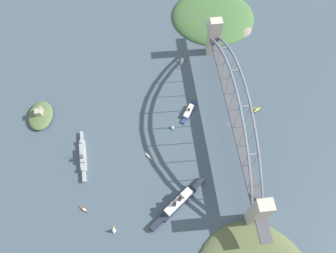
{
  "coord_description": "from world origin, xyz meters",
  "views": [
    {
      "loc": [
        -196.3,
        102.23,
        358.35
      ],
      "look_at": [
        0.0,
        79.17,
        8.0
      ],
      "focal_mm": 34.23,
      "sensor_mm": 36.0,
      "label": 1
    }
  ],
  "objects_px": {
    "seaplane_taxiing_near_bridge": "(257,110)",
    "ocean_liner": "(178,203)",
    "fort_island_mid_harbor": "(40,115)",
    "small_boat_3": "(149,156)",
    "harbor_ferry_steamer": "(189,111)",
    "small_boat_1": "(172,127)",
    "small_boat_2": "(113,230)",
    "naval_cruiser": "(83,156)",
    "small_boat_4": "(84,209)",
    "harbor_arch_bridge": "(233,110)",
    "small_boat_0": "(182,59)"
  },
  "relations": [
    {
      "from": "small_boat_2",
      "to": "small_boat_4",
      "type": "height_order",
      "value": "small_boat_2"
    },
    {
      "from": "seaplane_taxiing_near_bridge",
      "to": "small_boat_4",
      "type": "xyz_separation_m",
      "value": [
        -105.56,
        224.86,
        -1.56
      ]
    },
    {
      "from": "small_boat_4",
      "to": "small_boat_2",
      "type": "bearing_deg",
      "value": -129.87
    },
    {
      "from": "harbor_ferry_steamer",
      "to": "seaplane_taxiing_near_bridge",
      "type": "distance_m",
      "value": 89.56
    },
    {
      "from": "harbor_arch_bridge",
      "to": "harbor_ferry_steamer",
      "type": "xyz_separation_m",
      "value": [
        22.62,
        49.02,
        -30.33
      ]
    },
    {
      "from": "fort_island_mid_harbor",
      "to": "small_boat_0",
      "type": "xyz_separation_m",
      "value": [
        71.51,
        -196.07,
        0.44
      ]
    },
    {
      "from": "harbor_arch_bridge",
      "to": "naval_cruiser",
      "type": "height_order",
      "value": "harbor_arch_bridge"
    },
    {
      "from": "harbor_arch_bridge",
      "to": "naval_cruiser",
      "type": "distance_m",
      "value": 190.42
    },
    {
      "from": "small_boat_3",
      "to": "small_boat_4",
      "type": "bearing_deg",
      "value": 126.06
    },
    {
      "from": "ocean_liner",
      "to": "small_boat_1",
      "type": "height_order",
      "value": "ocean_liner"
    },
    {
      "from": "harbor_arch_bridge",
      "to": "seaplane_taxiing_near_bridge",
      "type": "bearing_deg",
      "value": -69.99
    },
    {
      "from": "small_boat_2",
      "to": "small_boat_0",
      "type": "bearing_deg",
      "value": -25.08
    },
    {
      "from": "ocean_liner",
      "to": "small_boat_2",
      "type": "xyz_separation_m",
      "value": [
        -21.16,
        73.21,
        -1.38
      ]
    },
    {
      "from": "small_boat_1",
      "to": "small_boat_0",
      "type": "bearing_deg",
      "value": -14.45
    },
    {
      "from": "harbor_ferry_steamer",
      "to": "small_boat_3",
      "type": "height_order",
      "value": "harbor_ferry_steamer"
    },
    {
      "from": "fort_island_mid_harbor",
      "to": "small_boat_1",
      "type": "height_order",
      "value": "fort_island_mid_harbor"
    },
    {
      "from": "small_boat_0",
      "to": "fort_island_mid_harbor",
      "type": "bearing_deg",
      "value": 110.04
    },
    {
      "from": "fort_island_mid_harbor",
      "to": "small_boat_2",
      "type": "height_order",
      "value": "fort_island_mid_harbor"
    },
    {
      "from": "small_boat_0",
      "to": "small_boat_2",
      "type": "xyz_separation_m",
      "value": [
        -227.97,
        106.7,
        -0.16
      ]
    },
    {
      "from": "harbor_ferry_steamer",
      "to": "small_boat_3",
      "type": "distance_m",
      "value": 81.41
    },
    {
      "from": "small_boat_4",
      "to": "small_boat_0",
      "type": "bearing_deg",
      "value": -34.73
    },
    {
      "from": "small_boat_0",
      "to": "small_boat_3",
      "type": "xyz_separation_m",
      "value": [
        -144.32,
        61.61,
        -3.7
      ]
    },
    {
      "from": "harbor_ferry_steamer",
      "to": "fort_island_mid_harbor",
      "type": "relative_size",
      "value": 0.8
    },
    {
      "from": "harbor_arch_bridge",
      "to": "small_boat_4",
      "type": "relative_size",
      "value": 29.99
    },
    {
      "from": "fort_island_mid_harbor",
      "to": "small_boat_3",
      "type": "distance_m",
      "value": 152.94
    },
    {
      "from": "fort_island_mid_harbor",
      "to": "small_boat_1",
      "type": "relative_size",
      "value": 5.86
    },
    {
      "from": "harbor_ferry_steamer",
      "to": "small_boat_2",
      "type": "xyz_separation_m",
      "value": [
        -140.68,
        103.15,
        1.85
      ]
    },
    {
      "from": "naval_cruiser",
      "to": "fort_island_mid_harbor",
      "type": "xyz_separation_m",
      "value": [
        64.57,
        55.26,
        0.81
      ]
    },
    {
      "from": "harbor_arch_bridge",
      "to": "small_boat_0",
      "type": "bearing_deg",
      "value": 22.48
    },
    {
      "from": "seaplane_taxiing_near_bridge",
      "to": "small_boat_1",
      "type": "bearing_deg",
      "value": 96.44
    },
    {
      "from": "fort_island_mid_harbor",
      "to": "seaplane_taxiing_near_bridge",
      "type": "distance_m",
      "value": 282.73
    },
    {
      "from": "small_boat_3",
      "to": "naval_cruiser",
      "type": "bearing_deg",
      "value": 84.06
    },
    {
      "from": "harbor_arch_bridge",
      "to": "small_boat_2",
      "type": "distance_m",
      "value": 194.7
    },
    {
      "from": "harbor_arch_bridge",
      "to": "ocean_liner",
      "type": "distance_m",
      "value": 127.9
    },
    {
      "from": "small_boat_1",
      "to": "small_boat_2",
      "type": "bearing_deg",
      "value": 146.67
    },
    {
      "from": "naval_cruiser",
      "to": "small_boat_4",
      "type": "height_order",
      "value": "naval_cruiser"
    },
    {
      "from": "harbor_arch_bridge",
      "to": "naval_cruiser",
      "type": "bearing_deg",
      "value": 98.0
    },
    {
      "from": "seaplane_taxiing_near_bridge",
      "to": "ocean_liner",
      "type": "bearing_deg",
      "value": 133.11
    },
    {
      "from": "naval_cruiser",
      "to": "seaplane_taxiing_near_bridge",
      "type": "bearing_deg",
      "value": -79.78
    },
    {
      "from": "ocean_liner",
      "to": "harbor_ferry_steamer",
      "type": "relative_size",
      "value": 1.96
    },
    {
      "from": "small_boat_2",
      "to": "small_boat_3",
      "type": "bearing_deg",
      "value": -28.33
    },
    {
      "from": "small_boat_1",
      "to": "small_boat_2",
      "type": "relative_size",
      "value": 0.83
    },
    {
      "from": "small_boat_1",
      "to": "small_boat_2",
      "type": "distance_m",
      "value": 143.48
    },
    {
      "from": "ocean_liner",
      "to": "small_boat_2",
      "type": "height_order",
      "value": "ocean_liner"
    },
    {
      "from": "seaplane_taxiing_near_bridge",
      "to": "small_boat_3",
      "type": "xyz_separation_m",
      "value": [
        -49.05,
        147.27,
        -1.58
      ]
    },
    {
      "from": "ocean_liner",
      "to": "small_boat_4",
      "type": "xyz_separation_m",
      "value": [
        5.98,
        105.71,
        -4.91
      ]
    },
    {
      "from": "harbor_ferry_steamer",
      "to": "small_boat_3",
      "type": "relative_size",
      "value": 3.72
    },
    {
      "from": "seaplane_taxiing_near_bridge",
      "to": "small_boat_3",
      "type": "height_order",
      "value": "seaplane_taxiing_near_bridge"
    },
    {
      "from": "fort_island_mid_harbor",
      "to": "seaplane_taxiing_near_bridge",
      "type": "bearing_deg",
      "value": -94.82
    },
    {
      "from": "seaplane_taxiing_near_bridge",
      "to": "small_boat_3",
      "type": "distance_m",
      "value": 155.23
    }
  ]
}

